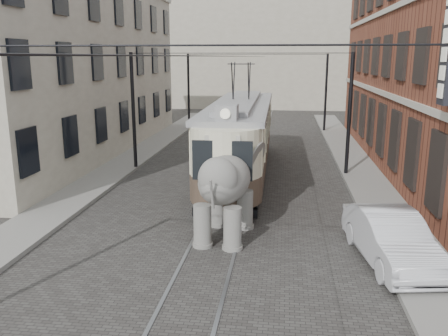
# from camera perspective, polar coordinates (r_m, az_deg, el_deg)

# --- Properties ---
(ground) EXTENTS (120.00, 120.00, 0.00)m
(ground) POSITION_cam_1_polar(r_m,az_deg,el_deg) (18.24, 0.43, -5.08)
(ground) COLOR #3A3836
(tram_rails) EXTENTS (1.54, 80.00, 0.02)m
(tram_rails) POSITION_cam_1_polar(r_m,az_deg,el_deg) (18.23, 0.43, -5.05)
(tram_rails) COLOR slate
(tram_rails) RESTS_ON ground
(sidewalk_right) EXTENTS (2.00, 60.00, 0.15)m
(sidewalk_right) POSITION_cam_1_polar(r_m,az_deg,el_deg) (18.51, 19.29, -5.34)
(sidewalk_right) COLOR slate
(sidewalk_right) RESTS_ON ground
(sidewalk_left) EXTENTS (2.00, 60.00, 0.15)m
(sidewalk_left) POSITION_cam_1_polar(r_m,az_deg,el_deg) (20.03, -18.41, -3.86)
(sidewalk_left) COLOR slate
(sidewalk_left) RESTS_ON ground
(stucco_building) EXTENTS (7.00, 24.00, 10.00)m
(stucco_building) POSITION_cam_1_polar(r_m,az_deg,el_deg) (30.17, -18.69, 11.24)
(stucco_building) COLOR gray
(stucco_building) RESTS_ON ground
(distant_block) EXTENTS (28.00, 10.00, 14.00)m
(distant_block) POSITION_cam_1_polar(r_m,az_deg,el_deg) (57.22, 5.48, 14.57)
(distant_block) COLOR gray
(distant_block) RESTS_ON ground
(catenary) EXTENTS (11.00, 30.20, 6.00)m
(catenary) POSITION_cam_1_polar(r_m,az_deg,el_deg) (22.46, 1.50, 6.29)
(catenary) COLOR black
(catenary) RESTS_ON ground
(tram) EXTENTS (3.03, 13.88, 5.50)m
(tram) POSITION_cam_1_polar(r_m,az_deg,el_deg) (23.14, 2.05, 5.86)
(tram) COLOR beige
(tram) RESTS_ON ground
(elephant) EXTENTS (3.24, 5.16, 2.99)m
(elephant) POSITION_cam_1_polar(r_m,az_deg,el_deg) (15.13, 0.09, -3.05)
(elephant) COLOR slate
(elephant) RESTS_ON ground
(parked_car) EXTENTS (2.31, 4.72, 1.49)m
(parked_car) POSITION_cam_1_polar(r_m,az_deg,el_deg) (14.32, 19.66, -8.01)
(parked_car) COLOR #BBBBC0
(parked_car) RESTS_ON ground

